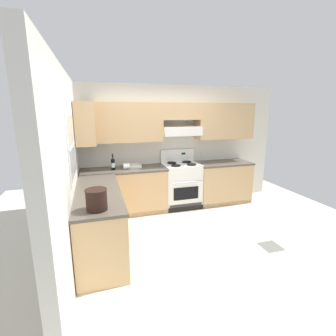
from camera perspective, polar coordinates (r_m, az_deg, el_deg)
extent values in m
plane|color=beige|center=(4.25, 2.58, -15.40)|extent=(7.04, 7.04, 0.00)
cube|color=slate|center=(4.26, 22.61, -16.34)|extent=(0.30, 0.30, 0.01)
cube|color=silver|center=(5.46, 1.66, 5.23)|extent=(4.68, 0.12, 2.55)
cube|color=tan|center=(4.93, -10.49, 10.28)|extent=(1.56, 0.34, 0.76)
cube|color=tan|center=(5.63, 12.93, 10.51)|extent=(1.27, 0.34, 0.76)
cube|color=tan|center=(5.19, 2.80, 12.94)|extent=(0.80, 0.34, 0.34)
cube|color=white|center=(5.17, 2.90, 8.61)|extent=(0.80, 0.46, 0.17)
cube|color=white|center=(4.97, 3.75, 7.55)|extent=(0.80, 0.03, 0.04)
sphere|color=silver|center=(4.77, -10.11, 7.07)|extent=(0.02, 0.02, 0.02)
sphere|color=silver|center=(5.28, 9.61, 7.67)|extent=(0.02, 0.02, 0.02)
sphere|color=silver|center=(5.72, 17.52, 7.66)|extent=(0.02, 0.02, 0.02)
cube|color=silver|center=(5.23, -6.27, 2.64)|extent=(0.08, 0.01, 0.12)
cube|color=silver|center=(5.23, -6.27, 2.87)|extent=(0.03, 0.00, 0.03)
cube|color=silver|center=(5.23, -6.26, 2.39)|extent=(0.03, 0.00, 0.03)
cube|color=silver|center=(5.66, 7.94, 3.38)|extent=(0.08, 0.01, 0.12)
cube|color=silver|center=(5.65, 7.96, 3.59)|extent=(0.03, 0.00, 0.03)
cube|color=silver|center=(5.66, 7.95, 3.16)|extent=(0.03, 0.00, 0.03)
cube|color=silver|center=(3.71, -22.09, 0.44)|extent=(0.12, 4.00, 2.55)
cube|color=white|center=(3.66, -21.61, 4.69)|extent=(0.04, 1.00, 0.92)
cube|color=white|center=(3.65, -21.30, 4.71)|extent=(0.01, 0.90, 0.82)
cube|color=white|center=(3.65, -21.25, 4.71)|extent=(0.01, 0.90, 0.02)
cube|color=tan|center=(4.72, -18.58, 9.71)|extent=(0.34, 0.64, 0.76)
cube|color=tan|center=(5.05, -9.87, -5.44)|extent=(1.63, 0.61, 0.87)
cube|color=#51493F|center=(4.92, -10.07, -0.41)|extent=(1.65, 0.63, 0.04)
cube|color=tan|center=(5.70, 12.39, -3.37)|extent=(1.18, 0.61, 0.87)
cube|color=#51493F|center=(5.59, 12.62, 1.11)|extent=(1.21, 0.63, 0.04)
cube|color=black|center=(5.13, 1.74, -9.59)|extent=(3.54, 0.06, 0.09)
sphere|color=silver|center=(4.65, -13.49, -4.09)|extent=(0.03, 0.03, 0.03)
sphere|color=silver|center=(5.47, 15.74, -1.62)|extent=(0.03, 0.03, 0.03)
cube|color=tan|center=(3.86, -15.47, -11.77)|extent=(0.61, 1.89, 0.87)
cube|color=#51493F|center=(3.69, -15.90, -5.34)|extent=(0.63, 1.91, 0.04)
cube|color=black|center=(4.04, -11.05, -16.51)|extent=(0.06, 1.85, 0.09)
cube|color=white|center=(5.31, 3.08, -4.10)|extent=(0.76, 0.58, 0.91)
cube|color=black|center=(5.07, 4.20, -5.86)|extent=(0.53, 0.01, 0.26)
cylinder|color=silver|center=(4.98, 4.34, -3.33)|extent=(0.65, 0.02, 0.02)
cube|color=#333333|center=(5.17, 4.14, -8.84)|extent=(0.70, 0.01, 0.11)
cube|color=white|center=(5.19, 3.14, 0.79)|extent=(0.76, 0.58, 0.02)
cube|color=white|center=(5.41, 2.18, 2.79)|extent=(0.76, 0.04, 0.29)
cube|color=#053F0C|center=(5.43, 3.58, 3.35)|extent=(0.09, 0.01, 0.04)
cylinder|color=black|center=(5.00, 1.86, 0.56)|extent=(0.19, 0.19, 0.02)
cylinder|color=black|center=(5.00, 1.86, 0.49)|extent=(0.07, 0.07, 0.01)
cylinder|color=black|center=(5.12, 5.47, 0.80)|extent=(0.19, 0.19, 0.02)
cylinder|color=black|center=(5.12, 5.47, 0.73)|extent=(0.07, 0.07, 0.01)
cylinder|color=black|center=(5.26, 0.89, 1.20)|extent=(0.19, 0.19, 0.02)
cylinder|color=black|center=(5.26, 0.89, 1.13)|extent=(0.07, 0.07, 0.01)
cylinder|color=black|center=(5.37, 4.35, 1.41)|extent=(0.19, 0.19, 0.02)
cylinder|color=black|center=(5.37, 4.34, 1.35)|extent=(0.07, 0.07, 0.01)
cylinder|color=white|center=(5.34, 0.12, 2.38)|extent=(0.04, 0.02, 0.04)
cylinder|color=white|center=(5.38, 1.56, 2.46)|extent=(0.04, 0.02, 0.04)
cylinder|color=white|center=(5.43, 2.97, 2.54)|extent=(0.04, 0.02, 0.04)
cylinder|color=white|center=(5.47, 4.36, 2.61)|extent=(0.04, 0.02, 0.04)
cylinder|color=black|center=(4.86, -12.56, 0.74)|extent=(0.07, 0.07, 0.20)
cone|color=black|center=(4.84, -12.63, 2.10)|extent=(0.07, 0.07, 0.04)
cylinder|color=black|center=(4.83, -12.66, 2.75)|extent=(0.03, 0.03, 0.08)
cylinder|color=black|center=(4.82, -12.68, 3.08)|extent=(0.03, 0.03, 0.02)
cube|color=silver|center=(4.82, -12.52, 0.60)|extent=(0.06, 0.00, 0.09)
cube|color=white|center=(5.01, -8.04, 0.22)|extent=(0.25, 0.17, 0.02)
cube|color=white|center=(4.91, -7.87, 0.22)|extent=(0.31, 0.01, 0.06)
cube|color=white|center=(5.11, -8.23, 0.71)|extent=(0.31, 0.01, 0.06)
cube|color=white|center=(4.99, -9.72, 0.36)|extent=(0.01, 0.19, 0.06)
cube|color=white|center=(5.03, -6.39, 0.58)|extent=(0.01, 0.19, 0.06)
cylinder|color=black|center=(2.96, -16.17, -7.05)|extent=(0.24, 0.24, 0.25)
torus|color=black|center=(2.93, -16.32, -4.86)|extent=(0.25, 0.25, 0.01)
cylinder|color=white|center=(4.89, -9.60, 0.43)|extent=(0.12, 0.11, 0.11)
cylinder|color=#9E7A51|center=(4.88, -10.29, 0.38)|extent=(0.01, 0.04, 0.04)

